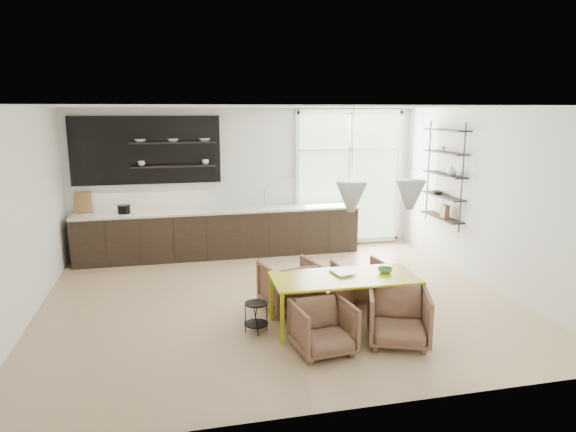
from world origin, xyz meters
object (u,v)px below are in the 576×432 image
(armchair_back_right, at_px, (362,284))
(armchair_front_right, at_px, (398,317))
(wire_stool, at_px, (256,313))
(dining_table, at_px, (344,280))
(armchair_back_left, at_px, (290,286))
(armchair_front_left, at_px, (323,327))

(armchair_back_right, height_order, armchair_front_right, armchair_front_right)
(wire_stool, bearing_deg, armchair_back_right, 18.00)
(armchair_front_right, bearing_deg, dining_table, 147.07)
(armchair_back_left, relative_size, armchair_back_right, 1.06)
(armchair_back_left, distance_m, armchair_front_left, 1.41)
(armchair_back_right, height_order, armchair_front_left, armchair_back_right)
(armchair_back_left, height_order, armchair_back_right, armchair_back_left)
(dining_table, distance_m, armchair_front_right, 0.86)
(armchair_back_right, relative_size, wire_stool, 1.85)
(armchair_back_left, bearing_deg, armchair_front_right, 115.53)
(dining_table, bearing_deg, armchair_back_right, 53.23)
(dining_table, bearing_deg, armchair_front_right, -51.29)
(dining_table, height_order, armchair_front_right, dining_table)
(armchair_front_left, relative_size, wire_stool, 1.72)
(armchair_back_left, xyz_separation_m, armchair_front_left, (0.07, -1.41, -0.04))
(dining_table, relative_size, armchair_front_right, 2.56)
(armchair_front_right, xyz_separation_m, wire_stool, (-1.66, 0.73, -0.09))
(dining_table, bearing_deg, armchair_front_left, -125.14)
(armchair_back_right, relative_size, armchair_front_right, 0.98)
(armchair_back_right, bearing_deg, armchair_front_right, 83.61)
(dining_table, xyz_separation_m, wire_stool, (-1.17, 0.09, -0.39))
(armchair_back_right, bearing_deg, wire_stool, 11.87)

